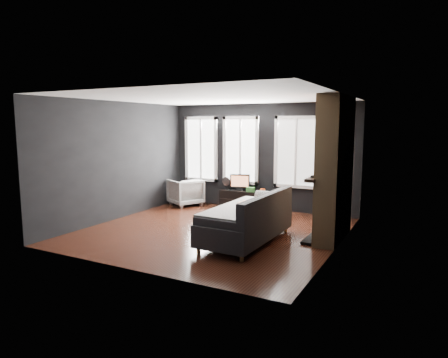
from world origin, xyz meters
The scene contains 18 objects.
floor centered at (0.00, 0.00, 0.00)m, with size 5.00×5.00×0.00m, color black.
ceiling centered at (0.00, 0.00, 2.70)m, with size 5.00×5.00×0.00m, color white.
wall_back centered at (0.00, 2.50, 1.35)m, with size 5.00×0.02×2.70m, color black.
wall_left centered at (-2.50, 0.00, 1.35)m, with size 0.02×5.00×2.70m, color black.
wall_right centered at (2.50, 0.00, 1.35)m, with size 0.02×5.00×2.70m, color black.
windows centered at (-0.45, 2.46, 2.38)m, with size 4.00×0.16×1.76m, color white, non-canonical shape.
fireplace centered at (2.30, 0.60, 1.35)m, with size 0.70×1.62×2.70m, color #93724C, non-canonical shape.
sofa centered at (0.92, -0.37, 0.48)m, with size 1.11×2.22×0.95m, color #242426, non-canonical shape.
stripe_pillow centered at (1.18, 0.17, 0.69)m, with size 0.08×0.36×0.36m, color gray.
armchair centered at (-1.95, 1.95, 0.40)m, with size 0.77×0.72×0.80m, color white.
media_console centered at (-0.24, 2.24, 0.24)m, with size 1.42×0.44×0.49m, color black, non-canonical shape.
monitor centered at (-0.47, 2.26, 0.72)m, with size 0.52×0.11×0.47m, color black, non-canonical shape.
desk_fan centered at (-0.85, 2.24, 0.65)m, with size 0.23×0.23×0.33m, color #999999, non-canonical shape.
mug centered at (0.20, 2.19, 0.55)m, with size 0.13×0.10×0.13m, color orange.
book centered at (0.31, 2.28, 0.59)m, with size 0.15×0.02×0.20m, color #BBAA91.
storage_box centered at (-0.12, 2.16, 0.54)m, with size 0.20×0.13×0.11m, color #2E6D2C.
mantel_vase centered at (2.05, 1.05, 1.33)m, with size 0.19×0.20×0.19m, color gold.
mantel_clock centered at (2.05, 0.05, 1.25)m, with size 0.12×0.12×0.04m, color black.
Camera 1 is at (3.93, -6.96, 2.18)m, focal length 32.00 mm.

